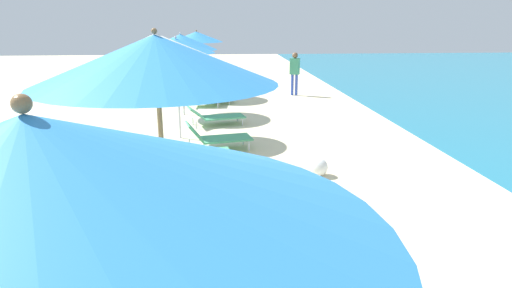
# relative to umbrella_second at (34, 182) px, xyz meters

# --- Properties ---
(umbrella_second) EXTENTS (2.34, 2.34, 2.70)m
(umbrella_second) POSITION_rel_umbrella_second_xyz_m (0.00, 0.00, 0.00)
(umbrella_second) COLOR olive
(umbrella_second) RESTS_ON ground
(umbrella_third) EXTENTS (2.47, 2.47, 2.83)m
(umbrella_third) POSITION_rel_umbrella_second_xyz_m (-0.05, 3.12, 0.10)
(umbrella_third) COLOR olive
(umbrella_third) RESTS_ON ground
(lounger_third_shoreside) EXTENTS (1.29, 0.65, 0.54)m
(lounger_third_shoreside) POSITION_rel_umbrella_second_xyz_m (0.96, 4.22, -2.10)
(lounger_third_shoreside) COLOR #4CA572
(lounger_third_shoreside) RESTS_ON ground
(umbrella_fourth) EXTENTS (2.02, 2.02, 2.76)m
(umbrella_fourth) POSITION_rel_umbrella_second_xyz_m (-0.43, 5.89, 0.06)
(umbrella_fourth) COLOR olive
(umbrella_fourth) RESTS_ON ground
(lounger_fourth_shoreside) EXTENTS (1.65, 0.92, 0.55)m
(lounger_fourth_shoreside) POSITION_rel_umbrella_second_xyz_m (-0.01, 7.14, -2.14)
(lounger_fourth_shoreside) COLOR #4CA572
(lounger_fourth_shoreside) RESTS_ON ground
(lounger_fourth_inland) EXTENTS (1.30, 0.76, 0.51)m
(lounger_fourth_inland) POSITION_rel_umbrella_second_xyz_m (0.44, 4.95, -2.17)
(lounger_fourth_inland) COLOR #4CA572
(lounger_fourth_inland) RESTS_ON ground
(umbrella_fifth) EXTENTS (1.89, 1.89, 2.53)m
(umbrella_fifth) POSITION_rel_umbrella_second_xyz_m (-0.46, 9.36, -0.13)
(umbrella_fifth) COLOR silver
(umbrella_fifth) RESTS_ON ground
(lounger_fifth_shoreside) EXTENTS (1.70, 0.97, 0.57)m
(lounger_fifth_shoreside) POSITION_rel_umbrella_second_xyz_m (0.43, 10.66, -2.15)
(lounger_fifth_shoreside) COLOR #4CA572
(lounger_fifth_shoreside) RESTS_ON ground
(lounger_fifth_inland) EXTENTS (1.57, 0.91, 0.68)m
(lounger_fifth_inland) POSITION_rel_umbrella_second_xyz_m (0.48, 8.22, -2.10)
(lounger_fifth_inland) COLOR #4CA572
(lounger_fifth_inland) RESTS_ON ground
(umbrella_sixth) EXTENTS (2.21, 2.21, 2.55)m
(umbrella_sixth) POSITION_rel_umbrella_second_xyz_m (-0.58, 12.17, -0.17)
(umbrella_sixth) COLOR silver
(umbrella_sixth) RESTS_ON ground
(lounger_sixth_shoreside) EXTENTS (1.35, 0.69, 0.66)m
(lounger_sixth_shoreside) POSITION_rel_umbrella_second_xyz_m (-0.10, 13.46, -2.10)
(lounger_sixth_shoreside) COLOR #4CA572
(lounger_sixth_shoreside) RESTS_ON ground
(umbrella_farthest) EXTENTS (1.99, 1.99, 2.54)m
(umbrella_farthest) POSITION_rel_umbrella_second_xyz_m (-0.26, 15.34, -0.14)
(umbrella_farthest) COLOR olive
(umbrella_farthest) RESTS_ON ground
(lounger_farthest_shoreside) EXTENTS (1.36, 0.83, 0.49)m
(lounger_farthest_shoreside) POSITION_rel_umbrella_second_xyz_m (0.16, 16.43, -2.16)
(lounger_farthest_shoreside) COLOR yellow
(lounger_farthest_shoreside) RESTS_ON ground
(lounger_farthest_inland) EXTENTS (1.47, 0.98, 0.50)m
(lounger_farthest_inland) POSITION_rel_umbrella_second_xyz_m (0.39, 14.06, -2.16)
(lounger_farthest_inland) COLOR #4CA572
(lounger_farthest_inland) RESTS_ON ground
(person_walking_near) EXTENTS (0.37, 0.24, 1.73)m
(person_walking_near) POSITION_rel_umbrella_second_xyz_m (-3.45, 20.46, -1.36)
(person_walking_near) COLOR #334CB2
(person_walking_near) RESTS_ON ground
(person_walking_mid) EXTENTS (0.42, 0.35, 1.68)m
(person_walking_mid) POSITION_rel_umbrella_second_xyz_m (3.52, 15.47, -1.40)
(person_walking_mid) COLOR #334CB2
(person_walking_mid) RESTS_ON ground
(beach_ball) EXTENTS (0.35, 0.35, 0.35)m
(beach_ball) POSITION_rel_umbrella_second_xyz_m (2.45, 6.36, -2.25)
(beach_ball) COLOR white
(beach_ball) RESTS_ON ground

